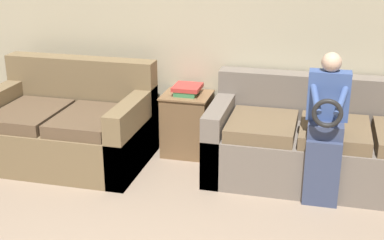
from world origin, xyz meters
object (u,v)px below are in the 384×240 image
(book_stack, at_px, (187,89))
(couch_main, at_px, (333,145))
(child_left_seated, at_px, (326,123))
(couch_side, at_px, (68,128))
(side_shelf, at_px, (187,123))

(book_stack, bearing_deg, couch_main, -9.77)
(couch_main, distance_m, book_stack, 1.41)
(couch_main, distance_m, child_left_seated, 0.51)
(child_left_seated, bearing_deg, couch_main, 78.54)
(couch_side, height_order, book_stack, couch_side)
(couch_side, xyz_separation_m, child_left_seated, (2.31, -0.20, 0.32))
(couch_side, bearing_deg, side_shelf, 21.72)
(couch_main, height_order, couch_side, couch_side)
(side_shelf, relative_size, book_stack, 2.20)
(couch_main, height_order, child_left_seated, child_left_seated)
(couch_main, xyz_separation_m, side_shelf, (-1.35, 0.23, -0.00))
(couch_main, bearing_deg, side_shelf, 170.52)
(couch_main, relative_size, couch_side, 1.42)
(couch_main, xyz_separation_m, couch_side, (-2.38, -0.19, 0.01))
(couch_main, xyz_separation_m, child_left_seated, (-0.08, -0.38, 0.33))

